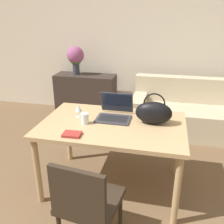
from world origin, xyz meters
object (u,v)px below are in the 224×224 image
(chair, at_px, (86,201))
(flower_vase, at_px, (76,57))
(wine_glass, at_px, (78,108))
(handbag, at_px, (154,113))
(couch, at_px, (191,115))
(drinking_glass, at_px, (85,119))
(laptop, at_px, (115,111))

(chair, distance_m, flower_vase, 2.94)
(wine_glass, distance_m, handbag, 0.77)
(couch, bearing_deg, drinking_glass, -125.38)
(couch, xyz_separation_m, flower_vase, (-1.97, 0.31, 0.77))
(drinking_glass, bearing_deg, couch, 54.62)
(chair, bearing_deg, handbag, 72.47)
(couch, height_order, handbag, handbag)
(flower_vase, bearing_deg, couch, -8.80)
(couch, height_order, flower_vase, flower_vase)
(laptop, relative_size, handbag, 0.98)
(drinking_glass, bearing_deg, flower_vase, 112.54)
(chair, bearing_deg, laptop, 97.06)
(couch, relative_size, laptop, 5.16)
(drinking_glass, xyz_separation_m, wine_glass, (-0.12, 0.14, 0.04))
(drinking_glass, distance_m, handbag, 0.68)
(laptop, xyz_separation_m, handbag, (0.41, -0.08, 0.05))
(laptop, distance_m, handbag, 0.42)
(flower_vase, bearing_deg, drinking_glass, -67.46)
(chair, xyz_separation_m, drinking_glass, (-0.24, 0.74, 0.34))
(laptop, bearing_deg, flower_vase, 121.71)
(drinking_glass, bearing_deg, handbag, 12.67)
(chair, height_order, drinking_glass, drinking_glass)
(chair, relative_size, handbag, 2.33)
(chair, distance_m, drinking_glass, 0.85)
(couch, distance_m, flower_vase, 2.14)
(wine_glass, bearing_deg, laptop, 13.55)
(drinking_glass, xyz_separation_m, handbag, (0.66, 0.15, 0.06))
(laptop, distance_m, drinking_glass, 0.34)
(drinking_glass, relative_size, flower_vase, 0.22)
(laptop, relative_size, wine_glass, 2.47)
(couch, bearing_deg, wine_glass, -130.52)
(handbag, xyz_separation_m, flower_vase, (-1.47, 1.80, 0.18))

